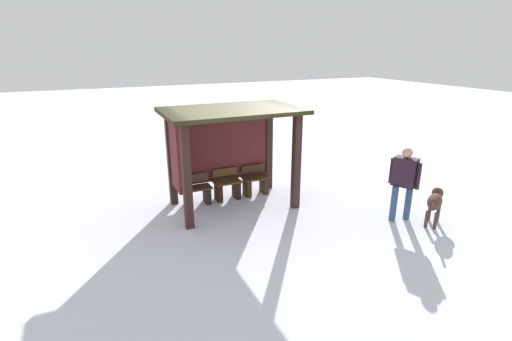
{
  "coord_description": "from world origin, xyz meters",
  "views": [
    {
      "loc": [
        -3.06,
        -7.97,
        3.73
      ],
      "look_at": [
        0.39,
        -0.45,
        0.98
      ],
      "focal_mm": 26.41,
      "sensor_mm": 36.0,
      "label": 1
    }
  ],
  "objects_px": {
    "bench_center_inside": "(227,187)",
    "bench_right_inside": "(255,183)",
    "bench_left_inside": "(197,193)",
    "bus_shelter": "(225,135)",
    "dog": "(435,201)",
    "person_walking": "(404,178)"
  },
  "relations": [
    {
      "from": "bench_left_inside",
      "to": "person_walking",
      "type": "height_order",
      "value": "person_walking"
    },
    {
      "from": "dog",
      "to": "bus_shelter",
      "type": "bearing_deg",
      "value": 141.41
    },
    {
      "from": "bench_center_inside",
      "to": "dog",
      "type": "relative_size",
      "value": 0.89
    },
    {
      "from": "bench_left_inside",
      "to": "person_walking",
      "type": "relative_size",
      "value": 0.44
    },
    {
      "from": "bench_center_inside",
      "to": "bench_right_inside",
      "type": "bearing_deg",
      "value": 0.0
    },
    {
      "from": "bus_shelter",
      "to": "dog",
      "type": "bearing_deg",
      "value": -38.59
    },
    {
      "from": "bus_shelter",
      "to": "bench_center_inside",
      "type": "bearing_deg",
      "value": 64.98
    },
    {
      "from": "bench_left_inside",
      "to": "bus_shelter",
      "type": "bearing_deg",
      "value": -19.15
    },
    {
      "from": "bench_left_inside",
      "to": "bench_right_inside",
      "type": "relative_size",
      "value": 0.96
    },
    {
      "from": "bus_shelter",
      "to": "person_walking",
      "type": "relative_size",
      "value": 1.87
    },
    {
      "from": "bench_center_inside",
      "to": "person_walking",
      "type": "xyz_separation_m",
      "value": [
        3.09,
        -2.76,
        0.67
      ]
    },
    {
      "from": "bench_left_inside",
      "to": "dog",
      "type": "xyz_separation_m",
      "value": [
        4.39,
        -3.2,
        0.23
      ]
    },
    {
      "from": "bench_center_inside",
      "to": "bench_right_inside",
      "type": "height_order",
      "value": "bench_center_inside"
    },
    {
      "from": "bench_right_inside",
      "to": "bus_shelter",
      "type": "bearing_deg",
      "value": -165.38
    },
    {
      "from": "bench_right_inside",
      "to": "dog",
      "type": "xyz_separation_m",
      "value": [
        2.82,
        -3.2,
        0.2
      ]
    },
    {
      "from": "bench_center_inside",
      "to": "dog",
      "type": "bearing_deg",
      "value": -41.56
    },
    {
      "from": "bench_right_inside",
      "to": "person_walking",
      "type": "distance_m",
      "value": 3.65
    },
    {
      "from": "bench_left_inside",
      "to": "bench_center_inside",
      "type": "distance_m",
      "value": 0.79
    },
    {
      "from": "bench_center_inside",
      "to": "bench_left_inside",
      "type": "bearing_deg",
      "value": 179.87
    },
    {
      "from": "bus_shelter",
      "to": "person_walking",
      "type": "height_order",
      "value": "bus_shelter"
    },
    {
      "from": "bench_center_inside",
      "to": "person_walking",
      "type": "relative_size",
      "value": 0.46
    },
    {
      "from": "bench_left_inside",
      "to": "bench_right_inside",
      "type": "distance_m",
      "value": 1.57
    }
  ]
}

